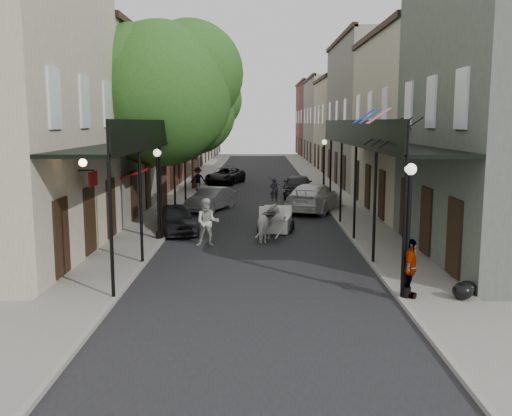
{
  "coord_description": "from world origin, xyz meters",
  "views": [
    {
      "loc": [
        0.01,
        -17.24,
        4.93
      ],
      "look_at": [
        -0.07,
        4.67,
        1.6
      ],
      "focal_mm": 40.0,
      "sensor_mm": 36.0,
      "label": 1
    }
  ],
  "objects_px": {
    "pedestrian_sidewalk_left": "(198,179)",
    "carriage": "(277,210)",
    "car_left_near": "(177,219)",
    "tree_far": "(199,109)",
    "tree_near": "(169,88)",
    "pedestrian_walking": "(207,222)",
    "lamppost_right_near": "(408,229)",
    "pedestrian_sidewalk_right": "(410,268)",
    "car_right_near": "(314,197)",
    "car_right_far": "(298,186)",
    "car_left_mid": "(211,199)",
    "lamppost_left": "(158,192)",
    "lamppost_right_far": "(324,169)",
    "car_left_far": "(225,176)",
    "horse": "(269,224)"
  },
  "relations": [
    {
      "from": "tree_far",
      "to": "carriage",
      "type": "height_order",
      "value": "tree_far"
    },
    {
      "from": "lamppost_left",
      "to": "car_left_far",
      "type": "distance_m",
      "value": 22.07
    },
    {
      "from": "horse",
      "to": "car_left_mid",
      "type": "relative_size",
      "value": 0.45
    },
    {
      "from": "carriage",
      "to": "car_left_near",
      "type": "bearing_deg",
      "value": -163.39
    },
    {
      "from": "car_right_near",
      "to": "tree_near",
      "type": "bearing_deg",
      "value": 49.27
    },
    {
      "from": "car_left_near",
      "to": "tree_near",
      "type": "bearing_deg",
      "value": 88.49
    },
    {
      "from": "pedestrian_sidewalk_right",
      "to": "car_right_near",
      "type": "distance_m",
      "value": 16.04
    },
    {
      "from": "tree_far",
      "to": "car_left_near",
      "type": "distance_m",
      "value": 17.21
    },
    {
      "from": "tree_near",
      "to": "pedestrian_sidewalk_left",
      "type": "distance_m",
      "value": 13.5
    },
    {
      "from": "tree_near",
      "to": "car_left_near",
      "type": "bearing_deg",
      "value": -76.0
    },
    {
      "from": "tree_near",
      "to": "car_left_far",
      "type": "relative_size",
      "value": 2.05
    },
    {
      "from": "car_left_near",
      "to": "lamppost_right_near",
      "type": "bearing_deg",
      "value": -67.3
    },
    {
      "from": "pedestrian_sidewalk_right",
      "to": "car_left_far",
      "type": "xyz_separation_m",
      "value": [
        -6.8,
        29.97,
        -0.29
      ]
    },
    {
      "from": "pedestrian_sidewalk_left",
      "to": "tree_near",
      "type": "bearing_deg",
      "value": 67.41
    },
    {
      "from": "carriage",
      "to": "pedestrian_sidewalk_left",
      "type": "height_order",
      "value": "carriage"
    },
    {
      "from": "lamppost_right_far",
      "to": "car_right_far",
      "type": "relative_size",
      "value": 0.8
    },
    {
      "from": "tree_near",
      "to": "lamppost_left",
      "type": "distance_m",
      "value": 6.1
    },
    {
      "from": "pedestrian_walking",
      "to": "car_right_near",
      "type": "bearing_deg",
      "value": 58.31
    },
    {
      "from": "horse",
      "to": "pedestrian_sidewalk_right",
      "type": "xyz_separation_m",
      "value": [
        3.75,
        -8.0,
        0.19
      ]
    },
    {
      "from": "lamppost_right_far",
      "to": "pedestrian_sidewalk_left",
      "type": "bearing_deg",
      "value": 151.62
    },
    {
      "from": "car_right_near",
      "to": "car_right_far",
      "type": "bearing_deg",
      "value": -63.05
    },
    {
      "from": "car_right_near",
      "to": "car_right_far",
      "type": "xyz_separation_m",
      "value": [
        -0.51,
        5.58,
        0.02
      ]
    },
    {
      "from": "tree_far",
      "to": "lamppost_right_far",
      "type": "xyz_separation_m",
      "value": [
        8.35,
        -6.18,
        -3.79
      ]
    },
    {
      "from": "lamppost_right_far",
      "to": "pedestrian_sidewalk_left",
      "type": "xyz_separation_m",
      "value": [
        -8.3,
        4.48,
        -1.11
      ]
    },
    {
      "from": "lamppost_left",
      "to": "tree_far",
      "type": "bearing_deg",
      "value": 90.46
    },
    {
      "from": "lamppost_left",
      "to": "horse",
      "type": "bearing_deg",
      "value": 0.0
    },
    {
      "from": "tree_far",
      "to": "tree_near",
      "type": "bearing_deg",
      "value": -89.81
    },
    {
      "from": "tree_far",
      "to": "car_left_far",
      "type": "distance_m",
      "value": 6.63
    },
    {
      "from": "pedestrian_sidewalk_left",
      "to": "car_right_far",
      "type": "xyz_separation_m",
      "value": [
        6.81,
        -2.9,
        -0.15
      ]
    },
    {
      "from": "car_left_mid",
      "to": "tree_near",
      "type": "bearing_deg",
      "value": -88.78
    },
    {
      "from": "pedestrian_sidewalk_right",
      "to": "car_right_near",
      "type": "relative_size",
      "value": 0.31
    },
    {
      "from": "car_right_near",
      "to": "lamppost_right_near",
      "type": "bearing_deg",
      "value": 115.19
    },
    {
      "from": "pedestrian_sidewalk_left",
      "to": "pedestrian_sidewalk_right",
      "type": "bearing_deg",
      "value": 86.33
    },
    {
      "from": "pedestrian_sidewalk_left",
      "to": "carriage",
      "type": "bearing_deg",
      "value": 87.02
    },
    {
      "from": "pedestrian_walking",
      "to": "lamppost_right_near",
      "type": "bearing_deg",
      "value": -51.02
    },
    {
      "from": "lamppost_right_near",
      "to": "car_left_near",
      "type": "height_order",
      "value": "lamppost_right_near"
    },
    {
      "from": "pedestrian_sidewalk_right",
      "to": "car_left_near",
      "type": "xyz_separation_m",
      "value": [
        -7.8,
        9.78,
        -0.3
      ]
    },
    {
      "from": "tree_far",
      "to": "car_left_near",
      "type": "xyz_separation_m",
      "value": [
        0.65,
        -16.4,
        -5.2
      ]
    },
    {
      "from": "tree_near",
      "to": "pedestrian_sidewalk_right",
      "type": "xyz_separation_m",
      "value": [
        8.4,
        -12.18,
        -5.55
      ]
    },
    {
      "from": "lamppost_right_far",
      "to": "carriage",
      "type": "xyz_separation_m",
      "value": [
        -3.24,
        -9.71,
        -1.08
      ]
    },
    {
      "from": "tree_near",
      "to": "pedestrian_walking",
      "type": "distance_m",
      "value": 7.86
    },
    {
      "from": "pedestrian_sidewalk_right",
      "to": "horse",
      "type": "bearing_deg",
      "value": 47.13
    },
    {
      "from": "lamppost_right_near",
      "to": "carriage",
      "type": "relative_size",
      "value": 1.49
    },
    {
      "from": "car_right_far",
      "to": "car_right_near",
      "type": "bearing_deg",
      "value": 97.13
    },
    {
      "from": "horse",
      "to": "pedestrian_walking",
      "type": "bearing_deg",
      "value": 31.58
    },
    {
      "from": "pedestrian_sidewalk_left",
      "to": "car_right_far",
      "type": "bearing_deg",
      "value": 134.31
    },
    {
      "from": "pedestrian_sidewalk_left",
      "to": "car_left_near",
      "type": "height_order",
      "value": "pedestrian_sidewalk_left"
    },
    {
      "from": "car_left_mid",
      "to": "car_right_near",
      "type": "bearing_deg",
      "value": 19.95
    },
    {
      "from": "lamppost_left",
      "to": "pedestrian_sidewalk_right",
      "type": "height_order",
      "value": "lamppost_left"
    },
    {
      "from": "lamppost_left",
      "to": "pedestrian_walking",
      "type": "height_order",
      "value": "lamppost_left"
    }
  ]
}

